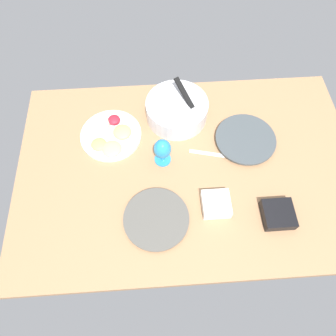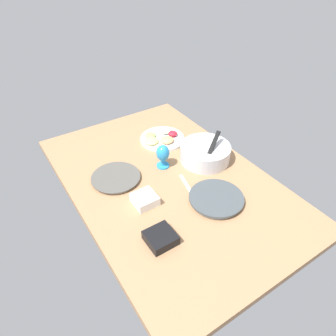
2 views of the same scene
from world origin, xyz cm
name	(u,v)px [view 2 (image 2 of 2)]	position (x,y,z in cm)	size (l,w,h in cm)	color
ground_plane	(168,182)	(0.00, 0.00, -2.00)	(160.00, 104.00, 4.00)	#99704C
dinner_plate_left	(116,178)	(-16.23, -24.93, 1.04)	(28.20, 28.20, 2.00)	silver
dinner_plate_right	(216,199)	(28.94, 11.98, 1.50)	(29.22, 29.22, 2.89)	silver
mixing_bowl	(205,152)	(-3.13, 29.68, 5.51)	(30.76, 30.76, 17.95)	silver
fruit_platter	(162,138)	(-36.34, 19.29, 1.73)	(29.80, 29.80, 5.07)	silver
hurricane_glass_blue	(163,154)	(-11.77, 4.35, 8.91)	(7.95, 7.95, 14.99)	#2787C8
square_bowl_white	(145,199)	(9.76, -20.55, 2.86)	(11.96, 11.96, 5.13)	white
square_bowl_black	(161,237)	(35.45, -26.86, 2.67)	(13.03, 13.03, 4.79)	black
fork_by_right_plate	(187,185)	(10.12, 6.23, 0.30)	(18.00, 1.80, 0.60)	silver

